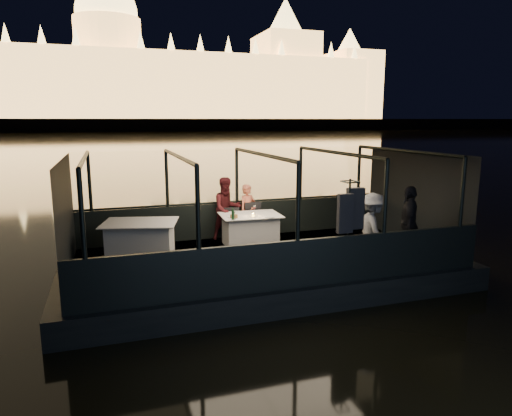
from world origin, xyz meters
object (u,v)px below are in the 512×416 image
object	(u,v)px
person_woman_coral	(248,209)
passenger_stripe	(373,225)
wine_bottle	(233,213)
coat_stand	(348,232)
person_man_maroon	(227,211)
dining_table_central	(250,230)
chair_port_left	(234,224)
passenger_dark	(408,223)
chair_port_right	(255,223)
dining_table_aft	(141,242)

from	to	relation	value
person_woman_coral	passenger_stripe	size ratio (longest dim) A/B	0.91
wine_bottle	coat_stand	bearing A→B (deg)	-54.98
person_woman_coral	person_man_maroon	size ratio (longest dim) A/B	0.87
person_man_maroon	dining_table_central	bearing A→B (deg)	-69.10
chair_port_left	person_man_maroon	distance (m)	0.41
dining_table_central	passenger_dark	xyz separation A→B (m)	(2.84, -2.31, 0.47)
person_man_maroon	wine_bottle	size ratio (longest dim) A/B	5.64
wine_bottle	dining_table_central	bearing A→B (deg)	37.21
wine_bottle	chair_port_right	bearing A→B (deg)	46.45
dining_table_central	wine_bottle	world-z (taller)	wine_bottle
coat_stand	passenger_dark	bearing A→B (deg)	15.48
person_woman_coral	passenger_dark	distance (m)	4.05
coat_stand	passenger_dark	xyz separation A→B (m)	(1.74, 0.48, -0.05)
dining_table_aft	wine_bottle	distance (m)	2.15
chair_port_left	coat_stand	size ratio (longest dim) A/B	0.43
coat_stand	person_woman_coral	xyz separation A→B (m)	(-0.95, 3.51, -0.15)
chair_port_left	dining_table_central	bearing A→B (deg)	-43.47
person_man_maroon	chair_port_right	bearing A→B (deg)	-29.94
chair_port_left	wine_bottle	xyz separation A→B (m)	(-0.25, -0.87, 0.47)
person_woman_coral	wine_bottle	distance (m)	1.36
person_man_maroon	person_woman_coral	bearing A→B (deg)	-8.05
chair_port_left	passenger_dark	xyz separation A→B (m)	(3.15, -2.76, 0.40)
passenger_stripe	wine_bottle	xyz separation A→B (m)	(-2.55, 1.84, 0.06)
coat_stand	dining_table_central	bearing A→B (deg)	111.65
dining_table_aft	passenger_dark	world-z (taller)	passenger_dark
dining_table_aft	wine_bottle	size ratio (longest dim) A/B	5.56
dining_table_aft	passenger_stripe	xyz separation A→B (m)	(4.63, -1.92, 0.47)
dining_table_aft	person_man_maroon	size ratio (longest dim) A/B	0.99
passenger_stripe	passenger_dark	bearing A→B (deg)	-85.31
dining_table_central	chair_port_right	distance (m)	0.53
chair_port_right	wine_bottle	bearing A→B (deg)	-133.36
coat_stand	person_man_maroon	bearing A→B (deg)	113.22
dining_table_central	coat_stand	xyz separation A→B (m)	(1.11, -2.79, 0.51)
wine_bottle	dining_table_aft	bearing A→B (deg)	177.59
dining_table_aft	passenger_stripe	distance (m)	5.04
dining_table_central	passenger_stripe	xyz separation A→B (m)	(2.00, -2.26, 0.47)
dining_table_aft	wine_bottle	world-z (taller)	wine_bottle
coat_stand	passenger_stripe	distance (m)	1.04
dining_table_central	wine_bottle	size ratio (longest dim) A/B	5.09
coat_stand	person_man_maroon	size ratio (longest dim) A/B	1.21
coat_stand	passenger_dark	size ratio (longest dim) A/B	1.16
person_woman_coral	chair_port_right	bearing A→B (deg)	-92.25
person_woman_coral	chair_port_left	bearing A→B (deg)	-174.61
dining_table_aft	chair_port_left	size ratio (longest dim) A/B	1.90
dining_table_aft	person_woman_coral	distance (m)	3.01
person_woman_coral	person_man_maroon	xyz separation A→B (m)	(-0.56, 0.00, 0.00)
dining_table_aft	person_woman_coral	size ratio (longest dim) A/B	1.13
chair_port_left	wine_bottle	world-z (taller)	wine_bottle
chair_port_left	passenger_dark	size ratio (longest dim) A/B	0.50
chair_port_left	person_man_maroon	size ratio (longest dim) A/B	0.52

